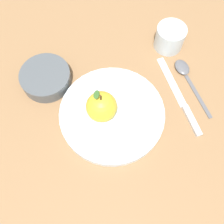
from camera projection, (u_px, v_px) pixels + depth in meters
name	position (u px, v px, depth m)	size (l,w,h in m)	color
ground_plane	(127.00, 118.00, 0.59)	(2.40, 2.40, 0.00)	olive
dinner_plate	(112.00, 114.00, 0.59)	(0.24, 0.24, 0.02)	silver
apple	(102.00, 107.00, 0.55)	(0.07, 0.07, 0.09)	gold
side_bowl	(46.00, 77.00, 0.61)	(0.12, 0.12, 0.04)	#4C5156
cup	(170.00, 37.00, 0.65)	(0.08, 0.08, 0.06)	silver
knife	(182.00, 102.00, 0.61)	(0.18, 0.16, 0.01)	silver
spoon	(186.00, 73.00, 0.64)	(0.15, 0.12, 0.01)	#59595E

